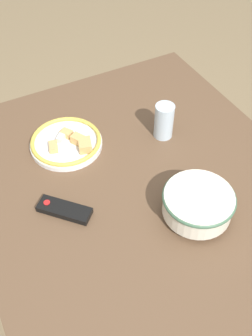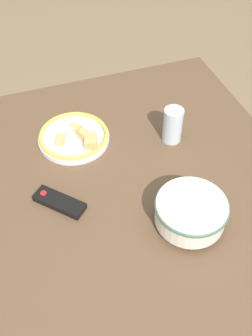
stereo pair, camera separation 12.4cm
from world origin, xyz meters
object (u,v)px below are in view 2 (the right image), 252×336
at_px(noodle_bowl, 191,212).
at_px(tv_remote, 59,202).
at_px(drinking_glass, 173,125).
at_px(food_plate, 74,137).

xyz_separation_m(noodle_bowl, tv_remote, (0.19, 0.34, -0.04)).
bearing_deg(drinking_glass, noodle_bowl, 164.55).
distance_m(noodle_bowl, tv_remote, 0.39).
bearing_deg(noodle_bowl, tv_remote, 60.94).
bearing_deg(drinking_glass, tv_remote, 109.54).
bearing_deg(tv_remote, noodle_bowl, -72.47).
bearing_deg(noodle_bowl, food_plate, 26.93).
xyz_separation_m(noodle_bowl, drinking_glass, (0.35, -0.10, 0.01)).
relative_size(noodle_bowl, tv_remote, 1.36).
height_order(noodle_bowl, tv_remote, noodle_bowl).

